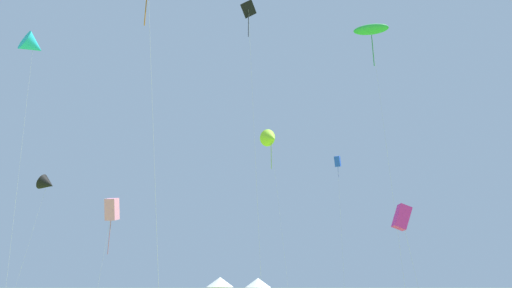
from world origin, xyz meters
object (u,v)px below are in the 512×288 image
kite_pink_box (114,210)px  kite_green_parafoil (373,29)px  kite_black_delta (50,184)px  festival_tent_left (222,285)px  kite_black_diamond (251,17)px  kite_magenta_box (404,217)px  kite_lime_delta (273,138)px  kite_blue_box (340,162)px  festival_tent_center (260,286)px  kite_cyan_delta (35,46)px

kite_pink_box → kite_green_parafoil: size_ratio=0.34×
kite_pink_box → kite_green_parafoil: bearing=1.6°
kite_pink_box → kite_black_delta: size_ratio=0.59×
kite_black_delta → festival_tent_left: 32.71m
kite_black_diamond → kite_pink_box: bearing=149.0°
kite_black_diamond → kite_magenta_box: 22.49m
kite_magenta_box → festival_tent_left: bearing=114.8°
kite_black_diamond → kite_lime_delta: kite_black_diamond is taller
kite_black_diamond → kite_magenta_box: bearing=16.1°
kite_pink_box → kite_lime_delta: bearing=51.7°
kite_blue_box → kite_lime_delta: kite_lime_delta is taller
kite_black_diamond → festival_tent_left: (-5.54, 44.81, -23.51)m
kite_magenta_box → festival_tent_center: size_ratio=1.94×
kite_black_diamond → festival_tent_center: size_ratio=5.99×
kite_black_diamond → kite_lime_delta: size_ratio=1.09×
kite_pink_box → festival_tent_left: 38.29m
kite_magenta_box → kite_green_parafoil: 22.35m
kite_blue_box → kite_lime_delta: (-8.14, 9.09, 6.15)m
kite_blue_box → kite_black_delta: 40.91m
kite_blue_box → festival_tent_center: (-10.09, 25.22, -15.24)m
kite_magenta_box → kite_cyan_delta: bearing=-177.8°
kite_black_delta → kite_green_parafoil: size_ratio=0.56×
kite_black_diamond → kite_cyan_delta: 20.90m
kite_magenta_box → festival_tent_left: size_ratio=1.84×
kite_blue_box → kite_lime_delta: bearing=131.9°
kite_black_diamond → kite_blue_box: size_ratio=1.53×
kite_black_delta → kite_lime_delta: (32.08, 1.75, 7.41)m
kite_black_diamond → kite_pink_box: size_ratio=2.67×
kite_pink_box → festival_tent_center: 40.16m
kite_black_diamond → kite_cyan_delta: bearing=172.9°
kite_cyan_delta → kite_lime_delta: (23.63, 26.10, -0.78)m
kite_black_diamond → kite_blue_box: bearing=60.5°
kite_pink_box → kite_lime_delta: 29.84m
kite_green_parafoil → kite_black_diamond: bearing=-147.2°
kite_cyan_delta → kite_magenta_box: size_ratio=2.86×
kite_lime_delta → festival_tent_left: kite_lime_delta is taller
kite_pink_box → kite_green_parafoil: kite_green_parafoil is taller
kite_blue_box → festival_tent_center: kite_blue_box is taller
kite_black_delta → kite_magenta_box: bearing=-28.4°
kite_black_diamond → kite_magenta_box: (13.41, 3.87, -17.63)m
kite_magenta_box → kite_black_delta: bearing=151.6°
kite_black_diamond → kite_black_delta: kite_black_diamond is taller
kite_black_diamond → kite_black_delta: bearing=137.3°
kite_blue_box → festival_tent_left: bearing=123.4°
kite_lime_delta → kite_black_delta: bearing=-176.9°
kite_black_diamond → kite_blue_box: 24.00m
festival_tent_center → kite_magenta_box: bearing=-73.1°
kite_lime_delta → festival_tent_center: 26.86m
kite_magenta_box → kite_green_parafoil: size_ratio=0.29×
kite_black_delta → kite_blue_box: bearing=-10.3°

